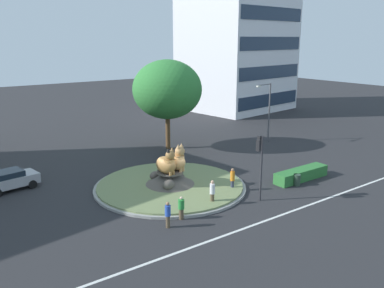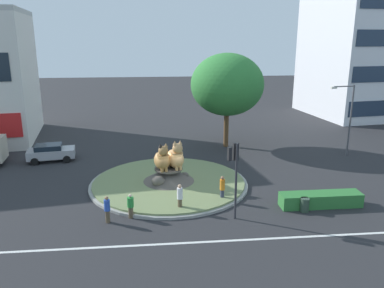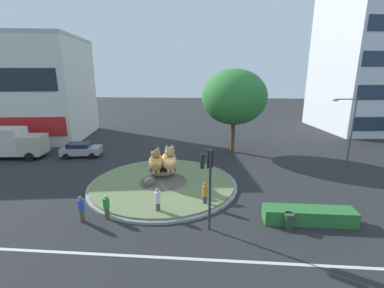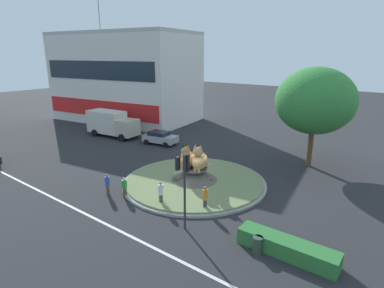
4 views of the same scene
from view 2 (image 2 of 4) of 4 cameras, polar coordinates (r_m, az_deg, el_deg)
name	(u,v)px [view 2 (image 2 of 4)]	position (r m, az deg, el deg)	size (l,w,h in m)	color
ground_plane	(169,185)	(29.22, -3.42, -5.98)	(160.00, 160.00, 0.00)	#28282B
lane_centreline	(176,243)	(21.47, -2.39, -14.41)	(112.00, 0.20, 0.01)	silver
roundabout_island	(169,180)	(29.09, -3.44, -5.35)	(11.74, 11.74, 1.33)	gray
cat_statue_tabby	(162,159)	(28.23, -4.39, -2.28)	(1.48, 2.18, 2.08)	#9E703D
cat_statue_calico	(176,157)	(28.49, -2.43, -2.00)	(1.74, 2.47, 2.19)	tan
traffic_light_mast	(235,164)	(22.94, 6.28, -2.95)	(0.71, 0.61, 4.73)	#2D2D33
office_tower	(376,5)	(60.01, 25.47, 17.97)	(16.96, 15.26, 29.41)	silver
clipped_hedge_strip	(321,200)	(26.85, 18.38, -7.77)	(5.32, 1.20, 0.90)	#2D7033
broadleaf_tree_behind_island	(227,85)	(37.99, 5.20, 8.69)	(7.07, 7.07, 9.22)	brown
streetlight_arm	(348,115)	(37.97, 21.99, 4.03)	(2.31, 0.40, 6.53)	#4C4C51
pedestrian_blue_shirt	(107,209)	(23.75, -12.36, -9.29)	(0.35, 0.35, 1.68)	brown
pedestrian_white_shirt	(180,197)	(24.63, -1.80, -7.80)	(0.36, 0.36, 1.80)	brown
pedestrian_orange_shirt	(222,188)	(26.09, 4.48, -6.46)	(0.34, 0.34, 1.79)	#33384C
pedestrian_green_shirt	(131,206)	(24.11, -9.02, -8.93)	(0.40, 0.40, 1.55)	brown
hatchback_near_shophouse	(51,152)	(36.58, -20.06, -1.12)	(4.25, 2.58, 1.51)	#99999E
litter_bin	(305,205)	(25.76, 16.23, -8.59)	(0.56, 0.56, 0.90)	#2D4233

